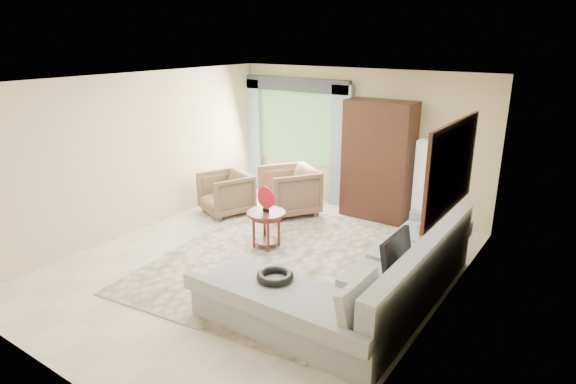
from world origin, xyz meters
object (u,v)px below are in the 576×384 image
Objects in this scene: sectional_sofa at (368,286)px; coffee_table at (266,229)px; tv_screen at (397,254)px; floor_lamp at (422,184)px; potted_plant at (238,180)px; armchair_left at (226,193)px; armoire at (378,161)px; armchair_right at (289,191)px.

sectional_sofa is 2.16m from coffee_table.
floor_lamp reaches higher than tv_screen.
sectional_sofa is 2.31× the size of floor_lamp.
sectional_sofa is 3.03m from floor_lamp.
tv_screen is 1.43× the size of potted_plant.
armchair_left reaches higher than potted_plant.
armoire is 0.86m from floor_lamp.
armchair_left is 0.40× the size of armoire.
potted_plant is at bearing 142.83° from armchair_left.
tv_screen is 0.88× the size of armchair_left.
coffee_table is 1.57m from armchair_right.
coffee_table is 2.82m from floor_lamp.
armoire reaches higher than coffee_table.
armchair_right reaches higher than armchair_left.
sectional_sofa is 4.96m from potted_plant.
floor_lamp is at bearing 4.29° from armoire.
tv_screen is 0.77× the size of armchair_right.
armchair_left is (-3.59, 1.49, 0.10)m from sectional_sofa.
sectional_sofa is 3.62× the size of armchair_right.
coffee_table is 1.14× the size of potted_plant.
floor_lamp is at bearing 5.52° from potted_plant.
coffee_table is 0.62× the size of armchair_right.
floor_lamp is (-0.70, 2.80, 0.03)m from tv_screen.
floor_lamp reaches higher than coffee_table.
armchair_left is 1.16m from armchair_right.
coffee_table is (-2.05, 0.69, 0.03)m from sectional_sofa.
floor_lamp is (1.62, 2.27, 0.44)m from coffee_table.
armoire reaches higher than potted_plant.
tv_screen is 0.49× the size of floor_lamp.
armoire reaches higher than floor_lamp.
sectional_sofa is at bearing -18.53° from coffee_table.
armoire reaches higher than tv_screen.
armchair_left is 0.56× the size of floor_lamp.
tv_screen reaches higher than coffee_table.
armchair_left is at bearing 160.88° from tv_screen.
armoire is 1.40× the size of floor_lamp.
sectional_sofa is 1.65× the size of armoire.
tv_screen is 3.52m from armchair_right.
potted_plant is at bearing 148.52° from sectional_sofa.
potted_plant is (-1.61, 0.44, -0.18)m from armchair_right.
armchair_right is at bearing 145.46° from tv_screen.
tv_screen is at bearing -75.98° from floor_lamp.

